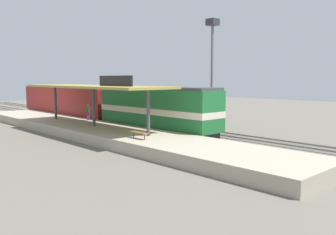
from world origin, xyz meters
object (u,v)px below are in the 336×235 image
(person_waiting, at_px, (88,111))
(locomotive, at_px, (156,109))
(light_mast, at_px, (212,50))
(freight_car, at_px, (171,109))
(platform_bench, at_px, (139,133))
(passenger_carriage_single, at_px, (67,102))

(person_waiting, bearing_deg, locomotive, -71.80)
(light_mast, height_order, person_waiting, light_mast)
(freight_car, xyz_separation_m, person_waiting, (-7.23, 5.24, -0.12))
(person_waiting, bearing_deg, platform_bench, -104.53)
(light_mast, distance_m, person_waiting, 14.87)
(freight_car, height_order, light_mast, light_mast)
(light_mast, bearing_deg, passenger_carriage_single, 113.04)
(passenger_carriage_single, xyz_separation_m, light_mast, (7.80, -18.34, 6.08))
(locomotive, distance_m, light_mast, 9.84)
(platform_bench, relative_size, person_waiting, 0.99)
(freight_car, bearing_deg, person_waiting, 144.06)
(freight_car, bearing_deg, platform_bench, -143.77)
(passenger_carriage_single, height_order, person_waiting, passenger_carriage_single)
(passenger_carriage_single, bearing_deg, person_waiting, -104.73)
(locomotive, xyz_separation_m, light_mast, (7.80, -0.34, 5.99))
(light_mast, bearing_deg, person_waiting, 141.38)
(passenger_carriage_single, relative_size, light_mast, 1.71)
(freight_car, bearing_deg, light_mast, -44.02)
(passenger_carriage_single, bearing_deg, locomotive, -90.00)
(freight_car, relative_size, light_mast, 1.03)
(locomotive, xyz_separation_m, freight_car, (4.60, 2.76, -0.44))
(locomotive, distance_m, freight_car, 5.38)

